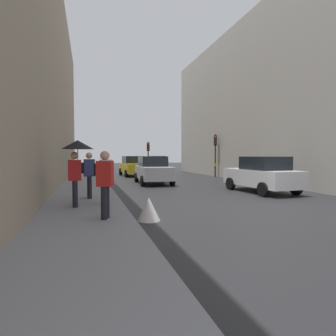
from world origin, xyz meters
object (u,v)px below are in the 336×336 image
Objects in this scene: pedestrian_in_red_jacket at (105,182)px; pedestrian_with_umbrella at (77,155)px; car_silver_hatchback at (153,170)px; warning_sign_triangle at (149,209)px; traffic_light_mid_street at (215,148)px; car_green_estate at (157,163)px; car_white_compact at (262,174)px; pedestrian_with_grey_backpack at (88,172)px; traffic_light_far_median at (148,152)px; pedestrian_with_black_backpack at (105,175)px; car_yellow_taxi at (133,166)px.

pedestrian_with_umbrella is at bearing 110.69° from pedestrian_in_red_jacket.
car_silver_hatchback reaches higher than warning_sign_triangle.
traffic_light_mid_street reaches higher than car_green_estate.
pedestrian_with_grey_backpack is at bearing -174.87° from car_white_compact.
pedestrian_in_red_jacket reaches higher than car_white_compact.
pedestrian_with_umbrella is at bearing -131.28° from traffic_light_mid_street.
car_white_compact is at bearing 29.95° from pedestrian_in_red_jacket.
traffic_light_far_median is 0.76× the size of car_silver_hatchback.
traffic_light_far_median is 16.70m from car_white_compact.
car_green_estate is 2.39× the size of pedestrian_with_grey_backpack.
pedestrian_with_grey_backpack is 2.72× the size of warning_sign_triangle.
pedestrian_in_red_jacket is at bearing -93.40° from pedestrian_with_black_backpack.
car_yellow_taxi is 15.85m from pedestrian_with_umbrella.
car_green_estate is 6.50× the size of warning_sign_triangle.
car_white_compact is at bearing -52.98° from car_silver_hatchback.
pedestrian_with_grey_backpack is (0.35, 1.76, -0.68)m from pedestrian_with_umbrella.
traffic_light_mid_street is 0.85× the size of car_silver_hatchback.
car_silver_hatchback is at bearing 65.77° from pedestrian_with_black_backpack.
traffic_light_mid_street is 1.68× the size of pedestrian_with_umbrella.
traffic_light_mid_street reaches higher than pedestrian_with_grey_backpack.
pedestrian_with_umbrella is at bearing -159.50° from pedestrian_with_black_backpack.
traffic_light_far_median is at bearing 60.16° from car_yellow_taxi.
car_silver_hatchback is 10.71m from pedestrian_in_red_jacket.
car_yellow_taxi is at bearing -119.84° from traffic_light_far_median.
traffic_light_mid_street is 2.03× the size of pedestrian_with_grey_backpack.
traffic_light_far_median is 8.04m from traffic_light_mid_street.
traffic_light_mid_street is at bearing -57.33° from traffic_light_far_median.
pedestrian_in_red_jacket is (-7.82, -4.51, 0.25)m from car_white_compact.
car_white_compact is 8.99m from pedestrian_with_umbrella.
car_silver_hatchback is at bearing -100.51° from traffic_light_far_median.
traffic_light_mid_street reaches higher than traffic_light_far_median.
car_silver_hatchback is (-4.20, 5.57, 0.00)m from car_white_compact.
traffic_light_mid_street is 15.50m from pedestrian_with_black_backpack.
car_silver_hatchback is 1.99× the size of pedestrian_with_umbrella.
car_yellow_taxi is at bearing 155.18° from traffic_light_mid_street.
car_white_compact is at bearing -90.15° from car_green_estate.
car_green_estate is (-2.11, 12.00, -1.61)m from traffic_light_mid_street.
pedestrian_with_black_backpack is at bearing 86.60° from pedestrian_in_red_jacket.
car_yellow_taxi is at bearing 91.04° from car_silver_hatchback.
car_silver_hatchback is (-4.26, -16.16, 0.00)m from car_green_estate.
pedestrian_with_umbrella reaches higher than pedestrian_in_red_jacket.
car_yellow_taxi is 2.43× the size of pedestrian_with_black_backpack.
traffic_light_far_median is 5.84m from car_green_estate.
pedestrian_with_umbrella is 3.29× the size of warning_sign_triangle.
pedestrian_in_red_jacket reaches higher than car_silver_hatchback.
pedestrian_with_black_backpack is (0.55, -1.43, 0.00)m from pedestrian_with_grey_backpack.
pedestrian_in_red_jacket is at bearing -109.77° from car_silver_hatchback.
pedestrian_in_red_jacket is (-5.65, -21.01, -1.09)m from traffic_light_far_median.
warning_sign_triangle is at bearing -146.64° from car_white_compact.
car_green_estate is at bearing 89.85° from car_white_compact.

